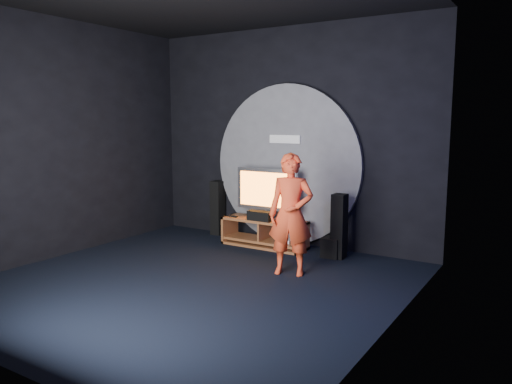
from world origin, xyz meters
TOP-DOWN VIEW (x-y plane):
  - floor at (0.00, 0.00)m, footprint 5.00×5.00m
  - back_wall at (0.00, 2.50)m, footprint 5.00×0.04m
  - left_wall at (-2.50, 0.00)m, footprint 0.04×5.00m
  - right_wall at (2.50, 0.00)m, footprint 0.04×5.00m
  - wall_disc_panel at (0.00, 2.44)m, footprint 2.60×0.11m
  - media_console at (-0.17, 2.05)m, footprint 1.40×0.45m
  - tv at (-0.17, 2.12)m, footprint 1.08×0.22m
  - center_speaker at (-0.17, 1.90)m, footprint 0.40×0.15m
  - remote at (-0.71, 1.93)m, footprint 0.18×0.05m
  - tower_speaker_left at (-1.33, 2.35)m, footprint 0.19×0.21m
  - tower_speaker_right at (1.11, 2.05)m, footprint 0.19×0.21m
  - subwoofer at (1.00, 2.04)m, footprint 0.27×0.27m
  - player at (0.86, 1.00)m, footprint 0.67×0.54m

SIDE VIEW (x-z plane):
  - floor at x=0.00m, z-range 0.00..0.00m
  - subwoofer at x=1.00m, z-range 0.00..0.29m
  - media_console at x=-0.17m, z-range -0.03..0.42m
  - remote at x=-0.71m, z-range 0.45..0.47m
  - tower_speaker_left at x=-1.33m, z-range 0.00..0.96m
  - tower_speaker_right at x=1.11m, z-range 0.00..0.96m
  - center_speaker at x=-0.17m, z-range 0.45..0.60m
  - player at x=0.86m, z-range 0.00..1.61m
  - tv at x=-0.17m, z-range 0.49..1.30m
  - wall_disc_panel at x=0.00m, z-range 0.00..2.60m
  - back_wall at x=0.00m, z-range 0.00..3.50m
  - left_wall at x=-2.50m, z-range 0.00..3.50m
  - right_wall at x=2.50m, z-range 0.00..3.50m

